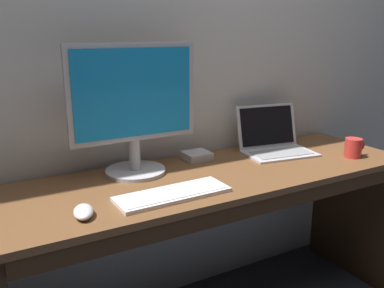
{
  "coord_description": "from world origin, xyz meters",
  "views": [
    {
      "loc": [
        -0.91,
        -1.4,
        1.32
      ],
      "look_at": [
        -0.12,
        0.0,
        0.88
      ],
      "focal_mm": 38.51,
      "sensor_mm": 36.0,
      "label": 1
    }
  ],
  "objects": [
    {
      "name": "external_monitor",
      "position": [
        -0.31,
        0.15,
        1.02
      ],
      "size": [
        0.54,
        0.25,
        0.54
      ],
      "color": "#B7B7BC",
      "rests_on": "desk"
    },
    {
      "name": "computer_mouse",
      "position": [
        -0.62,
        -0.16,
        0.76
      ],
      "size": [
        0.09,
        0.13,
        0.03
      ],
      "primitive_type": "ellipsoid",
      "rotation": [
        0.0,
        0.0,
        -0.24
      ],
      "color": "white",
      "rests_on": "desk"
    },
    {
      "name": "laptop_silver",
      "position": [
        0.41,
        0.11,
        0.79
      ],
      "size": [
        0.37,
        0.31,
        0.22
      ],
      "color": "silver",
      "rests_on": "desk"
    },
    {
      "name": "desk",
      "position": [
        0.0,
        -0.01,
        0.55
      ],
      "size": [
        1.81,
        0.58,
        0.74
      ],
      "color": "brown",
      "rests_on": "ground"
    },
    {
      "name": "coffee_mug",
      "position": [
        0.68,
        -0.14,
        0.79
      ],
      "size": [
        0.12,
        0.08,
        0.09
      ],
      "color": "red",
      "rests_on": "desk"
    },
    {
      "name": "external_drive_box",
      "position": [
        0.01,
        0.2,
        0.76
      ],
      "size": [
        0.12,
        0.11,
        0.03
      ],
      "primitive_type": "cube",
      "rotation": [
        0.0,
        0.0,
        0.01
      ],
      "color": "silver",
      "rests_on": "desk"
    },
    {
      "name": "wired_keyboard",
      "position": [
        -0.29,
        -0.15,
        0.75
      ],
      "size": [
        0.43,
        0.16,
        0.02
      ],
      "color": "white",
      "rests_on": "desk"
    }
  ]
}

